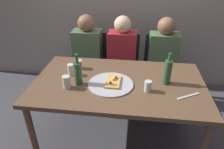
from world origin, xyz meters
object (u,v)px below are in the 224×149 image
(beer_bottle, at_px, (167,72))
(tumbler_near, at_px, (148,86))
(chair_right, at_px, (161,65))
(guest_in_beanie, at_px, (121,59))
(table_knife, at_px, (188,96))
(chair_middle, at_px, (122,63))
(tumbler_far, at_px, (66,82))
(chair_left, at_px, (90,61))
(dining_table, at_px, (119,88))
(guest_in_sweater, at_px, (86,57))
(short_glass, at_px, (71,70))
(wine_glass, at_px, (79,64))
(pizza_slice_last, at_px, (113,81))
(wine_bottle, at_px, (78,73))
(guest_by_wall, at_px, (163,62))
(pizza_tray, at_px, (111,84))

(beer_bottle, relative_size, tumbler_near, 3.01)
(chair_right, distance_m, guest_in_beanie, 0.55)
(tumbler_near, distance_m, table_knife, 0.35)
(table_knife, relative_size, chair_middle, 0.24)
(guest_in_beanie, bearing_deg, tumbler_near, 109.51)
(tumbler_far, height_order, chair_left, chair_left)
(chair_left, distance_m, chair_middle, 0.45)
(dining_table, height_order, guest_in_sweater, guest_in_sweater)
(short_glass, distance_m, chair_left, 0.85)
(tumbler_far, bearing_deg, wine_glass, 88.33)
(dining_table, height_order, pizza_slice_last, pizza_slice_last)
(dining_table, relative_size, guest_in_beanie, 1.37)
(wine_bottle, distance_m, guest_in_beanie, 0.90)
(tumbler_near, distance_m, wine_glass, 0.78)
(tumbler_near, bearing_deg, wine_glass, 154.42)
(guest_by_wall, bearing_deg, guest_in_beanie, 0.00)
(guest_in_sweater, bearing_deg, wine_glass, 95.53)
(tumbler_far, relative_size, short_glass, 1.04)
(wine_glass, bearing_deg, chair_middle, 58.49)
(pizza_slice_last, bearing_deg, guest_in_beanie, 89.07)
(beer_bottle, distance_m, short_glass, 0.92)
(wine_bottle, relative_size, guest_in_sweater, 0.26)
(tumbler_near, bearing_deg, pizza_tray, 169.32)
(wine_glass, bearing_deg, table_knife, -19.63)
(table_knife, distance_m, chair_right, 1.07)
(beer_bottle, relative_size, guest_in_sweater, 0.26)
(short_glass, xyz_separation_m, chair_right, (0.96, 0.80, -0.30))
(beer_bottle, relative_size, chair_right, 0.33)
(guest_by_wall, bearing_deg, chair_right, -90.00)
(guest_in_beanie, distance_m, guest_by_wall, 0.52)
(tumbler_far, bearing_deg, chair_right, 47.87)
(chair_left, relative_size, chair_right, 1.00)
(beer_bottle, height_order, guest_by_wall, guest_by_wall)
(short_glass, relative_size, table_knife, 0.51)
(chair_left, bearing_deg, pizza_tray, 114.22)
(pizza_tray, relative_size, short_glass, 3.68)
(chair_right, bearing_deg, wine_bottle, 48.75)
(pizza_tray, bearing_deg, dining_table, 44.39)
(dining_table, bearing_deg, pizza_tray, -135.61)
(chair_left, bearing_deg, guest_by_wall, 171.13)
(guest_in_beanie, bearing_deg, beer_bottle, 124.30)
(dining_table, xyz_separation_m, tumbler_near, (0.26, -0.13, 0.13))
(table_knife, bearing_deg, guest_in_sweater, 111.94)
(pizza_slice_last, distance_m, table_knife, 0.66)
(chair_left, height_order, guest_by_wall, guest_by_wall)
(short_glass, xyz_separation_m, guest_in_beanie, (0.45, 0.65, -0.17))
(wine_bottle, distance_m, chair_middle, 1.07)
(pizza_slice_last, relative_size, wine_glass, 2.39)
(chair_left, distance_m, guest_in_sweater, 0.20)
(short_glass, bearing_deg, chair_middle, 60.77)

